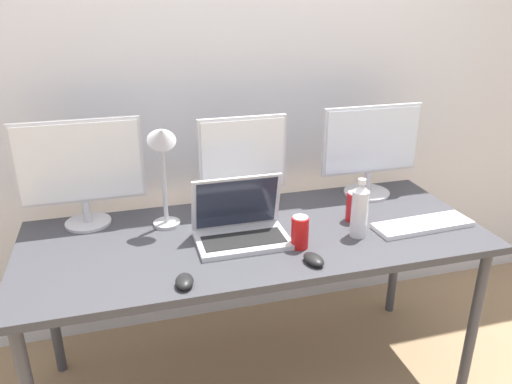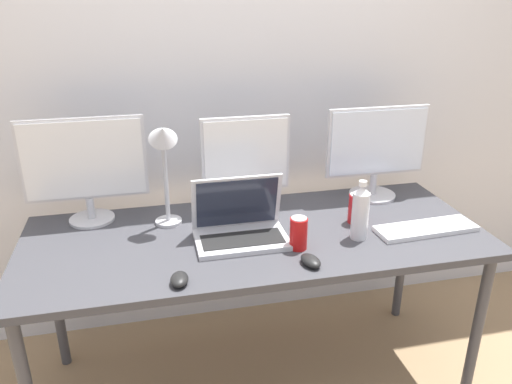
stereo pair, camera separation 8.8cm
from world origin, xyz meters
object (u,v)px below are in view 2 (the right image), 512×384
object	(u,v)px
laptop_silver	(240,225)
mouse_by_laptop	(311,261)
work_desk	(256,247)
water_bottle	(360,212)
mouse_by_keyboard	(179,279)
keyboard_main	(426,229)
desk_lamp	(164,155)
soda_can_near_keyboard	(356,208)
monitor_center	(246,163)
monitor_right	(377,149)
soda_can_by_laptop	(299,233)
monitor_left	(85,166)

from	to	relation	value
laptop_silver	mouse_by_laptop	world-z (taller)	laptop_silver
work_desk	water_bottle	world-z (taller)	water_bottle
mouse_by_keyboard	mouse_by_laptop	size ratio (longest dim) A/B	0.93
keyboard_main	water_bottle	bearing A→B (deg)	176.14
mouse_by_keyboard	desk_lamp	world-z (taller)	desk_lamp
laptop_silver	desk_lamp	size ratio (longest dim) A/B	0.78
mouse_by_laptop	water_bottle	bearing A→B (deg)	19.11
soda_can_near_keyboard	monitor_center	bearing A→B (deg)	149.88
monitor_right	mouse_by_keyboard	size ratio (longest dim) A/B	5.22
soda_can_by_laptop	desk_lamp	xyz separation A→B (m)	(-0.46, 0.28, 0.25)
keyboard_main	desk_lamp	distance (m)	1.08
mouse_by_laptop	monitor_right	bearing A→B (deg)	35.04
keyboard_main	soda_can_near_keyboard	bearing A→B (deg)	147.61
work_desk	monitor_left	world-z (taller)	monitor_left
monitor_left	keyboard_main	xyz separation A→B (m)	(1.32, -0.40, -0.23)
work_desk	soda_can_near_keyboard	xyz separation A→B (m)	(0.43, 0.01, 0.12)
monitor_right	soda_can_near_keyboard	xyz separation A→B (m)	(-0.19, -0.25, -0.17)
monitor_right	work_desk	bearing A→B (deg)	-157.50
mouse_by_keyboard	soda_can_near_keyboard	distance (m)	0.82
work_desk	mouse_by_keyboard	world-z (taller)	mouse_by_keyboard
monitor_center	monitor_right	bearing A→B (deg)	0.43
work_desk	soda_can_near_keyboard	world-z (taller)	soda_can_near_keyboard
keyboard_main	mouse_by_laptop	bearing A→B (deg)	-167.38
monitor_left	soda_can_near_keyboard	world-z (taller)	monitor_left
mouse_by_laptop	soda_can_by_laptop	xyz separation A→B (m)	(-0.01, 0.13, 0.05)
monitor_right	water_bottle	bearing A→B (deg)	-121.94
monitor_right	desk_lamp	world-z (taller)	desk_lamp
mouse_by_keyboard	soda_can_by_laptop	distance (m)	0.48
keyboard_main	mouse_by_laptop	distance (m)	0.56
work_desk	monitor_left	bearing A→B (deg)	156.98
monitor_right	desk_lamp	xyz separation A→B (m)	(-0.95, -0.12, 0.08)
water_bottle	mouse_by_keyboard	bearing A→B (deg)	-166.33
monitor_left	mouse_by_laptop	distance (m)	0.98
monitor_right	mouse_by_keyboard	xyz separation A→B (m)	(-0.95, -0.55, -0.21)
monitor_center	soda_can_by_laptop	xyz separation A→B (m)	(0.12, -0.40, -0.15)
mouse_by_laptop	soda_can_by_laptop	distance (m)	0.13
work_desk	laptop_silver	size ratio (longest dim) A/B	5.16
monitor_center	keyboard_main	size ratio (longest dim) A/B	1.00
soda_can_near_keyboard	keyboard_main	bearing A→B (deg)	-29.54
work_desk	soda_can_by_laptop	size ratio (longest dim) A/B	14.48
mouse_by_keyboard	water_bottle	bearing A→B (deg)	22.64
work_desk	mouse_by_laptop	bearing A→B (deg)	-64.00
monitor_left	monitor_center	world-z (taller)	monitor_left
keyboard_main	soda_can_by_laptop	distance (m)	0.55
soda_can_near_keyboard	soda_can_by_laptop	distance (m)	0.34
monitor_center	water_bottle	size ratio (longest dim) A/B	1.74
monitor_right	mouse_by_keyboard	world-z (taller)	monitor_right
mouse_by_laptop	water_bottle	world-z (taller)	water_bottle
monitor_center	mouse_by_keyboard	distance (m)	0.67
mouse_by_keyboard	water_bottle	world-z (taller)	water_bottle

